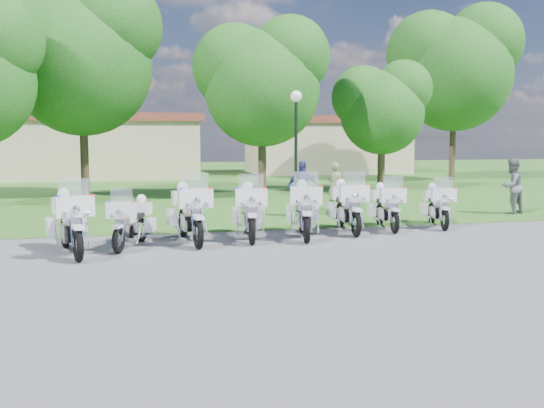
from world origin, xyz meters
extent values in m
plane|color=#55555A|center=(0.00, 0.00, 0.00)|extent=(100.00, 100.00, 0.00)
cube|color=#286820|center=(0.00, 27.00, 0.00)|extent=(100.00, 48.00, 0.01)
torus|color=black|center=(-4.14, -0.36, 0.36)|extent=(0.31, 0.75, 0.73)
torus|color=black|center=(-4.59, 1.44, 0.36)|extent=(0.31, 0.75, 0.73)
cube|color=white|center=(-4.14, -0.38, 0.74)|extent=(0.31, 0.51, 0.08)
cube|color=white|center=(-4.20, -0.12, 1.15)|extent=(0.83, 0.44, 0.44)
cube|color=silver|center=(-4.22, -0.05, 1.53)|extent=(0.63, 0.28, 0.41)
sphere|color=red|center=(-3.85, -0.10, 1.36)|extent=(0.10, 0.10, 0.10)
sphere|color=#1426E5|center=(-4.53, -0.27, 1.36)|extent=(0.10, 0.10, 0.10)
cube|color=silver|center=(-4.37, 0.56, 0.49)|extent=(0.51, 0.68, 0.37)
cube|color=white|center=(-4.31, 0.31, 0.87)|extent=(0.48, 0.64, 0.24)
cube|color=black|center=(-4.45, 0.88, 0.85)|extent=(0.52, 0.75, 0.13)
cube|color=white|center=(-4.23, 1.36, 0.55)|extent=(0.33, 0.60, 0.39)
cube|color=white|center=(-4.87, 1.20, 0.55)|extent=(0.33, 0.60, 0.39)
cube|color=white|center=(-4.60, 1.47, 1.01)|extent=(0.61, 0.55, 0.35)
sphere|color=white|center=(-4.60, 1.47, 1.29)|extent=(0.28, 0.28, 0.28)
torus|color=black|center=(-3.34, 0.43, 0.30)|extent=(0.32, 0.62, 0.61)
torus|color=black|center=(-2.82, 1.89, 0.30)|extent=(0.32, 0.62, 0.61)
cube|color=white|center=(-3.35, 0.41, 0.62)|extent=(0.29, 0.43, 0.06)
cube|color=white|center=(-3.27, 0.62, 0.96)|extent=(0.69, 0.43, 0.36)
cube|color=silver|center=(-3.25, 0.68, 1.28)|extent=(0.52, 0.28, 0.34)
sphere|color=red|center=(-3.02, 0.47, 1.13)|extent=(0.08, 0.08, 0.08)
sphere|color=#1426E5|center=(-3.57, 0.67, 1.13)|extent=(0.08, 0.08, 0.08)
cube|color=silver|center=(-3.08, 1.17, 0.41)|extent=(0.47, 0.59, 0.31)
cube|color=white|center=(-3.15, 0.97, 0.73)|extent=(0.44, 0.55, 0.20)
cube|color=black|center=(-2.98, 1.43, 0.71)|extent=(0.48, 0.64, 0.11)
cube|color=white|center=(-2.61, 1.67, 0.46)|extent=(0.32, 0.50, 0.33)
cube|color=white|center=(-3.12, 1.85, 0.46)|extent=(0.32, 0.50, 0.33)
cube|color=white|center=(-2.81, 1.91, 0.84)|extent=(0.54, 0.49, 0.29)
sphere|color=white|center=(-2.81, 1.91, 1.08)|extent=(0.24, 0.24, 0.24)
torus|color=black|center=(-1.54, 0.58, 0.37)|extent=(0.22, 0.76, 0.75)
torus|color=black|center=(-1.74, 2.46, 0.37)|extent=(0.22, 0.76, 0.75)
cube|color=white|center=(-1.54, 0.56, 0.76)|extent=(0.25, 0.51, 0.08)
cube|color=white|center=(-1.57, 0.84, 1.17)|extent=(0.83, 0.35, 0.45)
cube|color=silver|center=(-1.58, 0.90, 1.56)|extent=(0.63, 0.20, 0.42)
sphere|color=red|center=(-1.21, 0.81, 1.38)|extent=(0.10, 0.10, 0.10)
sphere|color=#1426E5|center=(-1.92, 0.73, 1.38)|extent=(0.10, 0.10, 0.10)
cube|color=silver|center=(-1.64, 1.54, 0.50)|extent=(0.44, 0.66, 0.38)
cube|color=white|center=(-1.62, 1.28, 0.89)|extent=(0.42, 0.61, 0.25)
cube|color=black|center=(-1.68, 1.88, 0.87)|extent=(0.45, 0.73, 0.13)
cube|color=white|center=(-1.39, 2.33, 0.56)|extent=(0.26, 0.60, 0.40)
cube|color=white|center=(-2.06, 2.26, 0.56)|extent=(0.26, 0.60, 0.40)
cube|color=white|center=(-1.74, 2.50, 1.02)|extent=(0.58, 0.50, 0.36)
sphere|color=white|center=(-1.74, 2.50, 1.31)|extent=(0.29, 0.29, 0.29)
torus|color=black|center=(-0.22, 0.83, 0.36)|extent=(0.23, 0.74, 0.72)
torus|color=black|center=(0.02, 2.66, 0.36)|extent=(0.23, 0.74, 0.72)
cube|color=white|center=(-0.22, 0.81, 0.74)|extent=(0.25, 0.50, 0.08)
cube|color=white|center=(-0.18, 1.08, 1.14)|extent=(0.81, 0.36, 0.43)
cube|color=silver|center=(-0.18, 1.14, 1.51)|extent=(0.62, 0.21, 0.41)
sphere|color=red|center=(0.15, 0.97, 1.34)|extent=(0.10, 0.10, 0.10)
sphere|color=#1426E5|center=(-0.54, 1.06, 1.34)|extent=(0.10, 0.10, 0.10)
cube|color=silver|center=(-0.10, 1.77, 0.49)|extent=(0.44, 0.65, 0.37)
cube|color=white|center=(-0.13, 1.51, 0.86)|extent=(0.41, 0.60, 0.24)
cube|color=black|center=(-0.05, 2.09, 0.84)|extent=(0.45, 0.71, 0.13)
cube|color=white|center=(0.32, 2.45, 0.54)|extent=(0.26, 0.58, 0.39)
cube|color=white|center=(-0.32, 2.54, 0.54)|extent=(0.26, 0.58, 0.39)
cube|color=white|center=(0.02, 2.69, 0.99)|extent=(0.57, 0.50, 0.35)
sphere|color=white|center=(0.02, 2.69, 1.28)|extent=(0.28, 0.28, 0.28)
torus|color=black|center=(1.13, 0.74, 0.37)|extent=(0.29, 0.76, 0.74)
torus|color=black|center=(1.52, 2.58, 0.37)|extent=(0.29, 0.76, 0.74)
cube|color=white|center=(1.13, 0.72, 0.75)|extent=(0.30, 0.52, 0.08)
cube|color=white|center=(1.19, 0.99, 1.16)|extent=(0.83, 0.42, 0.44)
cube|color=silver|center=(1.20, 1.05, 1.55)|extent=(0.63, 0.26, 0.42)
sphere|color=red|center=(1.52, 0.85, 1.37)|extent=(0.10, 0.10, 0.10)
sphere|color=#1426E5|center=(0.83, 1.00, 1.37)|extent=(0.10, 0.10, 0.10)
cube|color=silver|center=(1.33, 1.68, 0.50)|extent=(0.50, 0.68, 0.38)
cube|color=white|center=(1.28, 1.42, 0.89)|extent=(0.47, 0.64, 0.24)
cube|color=black|center=(1.40, 2.01, 0.86)|extent=(0.51, 0.75, 0.13)
cube|color=white|center=(1.81, 2.35, 0.55)|extent=(0.31, 0.60, 0.40)
cube|color=white|center=(1.16, 2.49, 0.55)|extent=(0.31, 0.60, 0.40)
cube|color=white|center=(1.53, 2.61, 1.02)|extent=(0.61, 0.54, 0.35)
sphere|color=white|center=(1.53, 2.61, 1.31)|extent=(0.29, 0.29, 0.29)
torus|color=black|center=(2.66, 1.38, 0.36)|extent=(0.22, 0.73, 0.72)
torus|color=black|center=(2.86, 3.20, 0.36)|extent=(0.22, 0.73, 0.72)
cube|color=white|center=(2.66, 1.36, 0.73)|extent=(0.24, 0.49, 0.08)
cube|color=white|center=(2.69, 1.63, 1.13)|extent=(0.80, 0.34, 0.43)
cube|color=silver|center=(2.70, 1.69, 1.51)|extent=(0.61, 0.20, 0.40)
sphere|color=red|center=(3.03, 1.52, 1.33)|extent=(0.10, 0.10, 0.10)
sphere|color=#1426E5|center=(2.34, 1.60, 1.33)|extent=(0.10, 0.10, 0.10)
cube|color=silver|center=(2.77, 2.31, 0.48)|extent=(0.43, 0.64, 0.37)
cube|color=white|center=(2.74, 2.05, 0.86)|extent=(0.40, 0.59, 0.24)
cube|color=black|center=(2.80, 2.63, 0.84)|extent=(0.44, 0.70, 0.13)
cube|color=white|center=(3.17, 3.00, 0.54)|extent=(0.25, 0.58, 0.39)
cube|color=white|center=(2.52, 3.07, 0.54)|extent=(0.25, 0.58, 0.39)
cube|color=white|center=(2.87, 3.23, 0.99)|extent=(0.56, 0.48, 0.34)
sphere|color=white|center=(2.87, 3.23, 1.27)|extent=(0.28, 0.28, 0.28)
torus|color=black|center=(3.89, 1.70, 0.32)|extent=(0.22, 0.66, 0.65)
torus|color=black|center=(4.14, 3.33, 0.32)|extent=(0.22, 0.66, 0.65)
cube|color=white|center=(3.89, 1.68, 0.66)|extent=(0.24, 0.45, 0.07)
cube|color=white|center=(3.93, 1.92, 1.02)|extent=(0.73, 0.34, 0.39)
cube|color=silver|center=(3.93, 1.98, 1.36)|extent=(0.56, 0.20, 0.37)
sphere|color=red|center=(4.22, 1.82, 1.21)|extent=(0.09, 0.09, 0.09)
sphere|color=#1426E5|center=(3.61, 1.91, 1.21)|extent=(0.09, 0.09, 0.09)
cube|color=silver|center=(4.02, 2.54, 0.44)|extent=(0.41, 0.59, 0.33)
cube|color=white|center=(3.99, 2.30, 0.78)|extent=(0.38, 0.55, 0.21)
cube|color=black|center=(4.07, 2.82, 0.76)|extent=(0.42, 0.65, 0.12)
cube|color=white|center=(4.41, 3.15, 0.49)|extent=(0.25, 0.53, 0.35)
cube|color=white|center=(3.83, 3.23, 0.49)|extent=(0.25, 0.53, 0.35)
cube|color=white|center=(4.15, 3.36, 0.90)|extent=(0.52, 0.46, 0.31)
sphere|color=white|center=(4.15, 3.36, 1.15)|extent=(0.25, 0.25, 0.25)
torus|color=black|center=(5.47, 1.85, 0.31)|extent=(0.28, 0.64, 0.63)
torus|color=black|center=(5.87, 3.39, 0.31)|extent=(0.28, 0.64, 0.63)
cube|color=white|center=(5.46, 1.83, 0.64)|extent=(0.27, 0.44, 0.07)
cube|color=white|center=(5.52, 2.06, 0.99)|extent=(0.71, 0.39, 0.38)
cube|color=silver|center=(5.53, 2.11, 1.31)|extent=(0.54, 0.24, 0.35)
sphere|color=red|center=(5.80, 1.93, 1.16)|extent=(0.08, 0.08, 0.08)
sphere|color=#1426E5|center=(5.21, 2.08, 1.16)|extent=(0.08, 0.08, 0.08)
cube|color=silver|center=(5.67, 2.64, 0.42)|extent=(0.44, 0.59, 0.32)
cube|color=white|center=(5.61, 2.42, 0.75)|extent=(0.41, 0.55, 0.21)
cube|color=black|center=(5.74, 2.91, 0.73)|extent=(0.46, 0.64, 0.11)
cube|color=white|center=(6.11, 3.19, 0.47)|extent=(0.29, 0.52, 0.34)
cube|color=white|center=(5.56, 3.33, 0.47)|extent=(0.29, 0.52, 0.34)
cube|color=white|center=(5.88, 3.42, 0.86)|extent=(0.53, 0.48, 0.30)
sphere|color=white|center=(5.88, 3.42, 1.11)|extent=(0.24, 0.24, 0.24)
cylinder|color=black|center=(3.07, 9.02, 2.00)|extent=(0.12, 0.12, 4.00)
sphere|color=white|center=(3.07, 9.02, 4.15)|extent=(0.44, 0.44, 0.44)
cylinder|color=#38281C|center=(-5.11, 14.58, 2.09)|extent=(0.36, 0.36, 4.18)
sphere|color=#1E5317|center=(-5.11, 14.58, 5.70)|extent=(6.08, 6.08, 6.08)
sphere|color=#1E5317|center=(-6.44, 15.06, 6.84)|extent=(4.56, 4.56, 4.56)
sphere|color=#1E5317|center=(-3.69, 14.20, 7.41)|extent=(4.18, 4.18, 4.18)
cylinder|color=#38281C|center=(2.51, 12.64, 1.72)|extent=(0.36, 0.36, 3.44)
sphere|color=#1E5317|center=(2.51, 12.64, 4.70)|extent=(5.01, 5.01, 5.01)
sphere|color=#1E5317|center=(1.42, 13.03, 5.64)|extent=(3.76, 3.76, 3.76)
sphere|color=#1E5317|center=(3.69, 12.32, 6.11)|extent=(3.44, 3.44, 3.44)
cylinder|color=#38281C|center=(8.78, 14.24, 1.39)|extent=(0.36, 0.36, 2.78)
sphere|color=#1E5317|center=(8.78, 14.24, 3.79)|extent=(4.04, 4.04, 4.04)
sphere|color=#1E5317|center=(7.90, 14.56, 4.55)|extent=(3.03, 3.03, 3.03)
sphere|color=#1E5317|center=(9.73, 13.99, 4.93)|extent=(2.78, 2.78, 2.78)
cylinder|color=#38281C|center=(16.04, 20.40, 2.33)|extent=(0.36, 0.36, 4.67)
sphere|color=#1E5317|center=(16.04, 20.40, 6.36)|extent=(6.79, 6.79, 6.79)
sphere|color=#1E5317|center=(14.56, 20.93, 7.64)|extent=(5.09, 5.09, 5.09)
sphere|color=#1E5317|center=(17.63, 19.97, 8.27)|extent=(4.67, 4.67, 4.67)
cube|color=#C3AE8D|center=(-6.00, 28.00, 1.80)|extent=(14.00, 8.00, 3.60)
cube|color=brown|center=(-6.00, 28.00, 3.85)|extent=(14.56, 8.32, 0.50)
cube|color=#C3AE8D|center=(11.00, 30.00, 1.80)|extent=(11.00, 7.00, 3.60)
cube|color=brown|center=(11.00, 30.00, 3.85)|extent=(11.44, 7.28, 0.50)
imported|color=#87815B|center=(4.06, 7.24, 0.85)|extent=(0.74, 0.72, 1.71)
imported|color=slate|center=(9.56, 4.82, 0.94)|extent=(1.09, 0.96, 1.88)
imported|color=navy|center=(2.45, 5.78, 0.92)|extent=(1.15, 0.69, 1.84)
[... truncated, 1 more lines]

